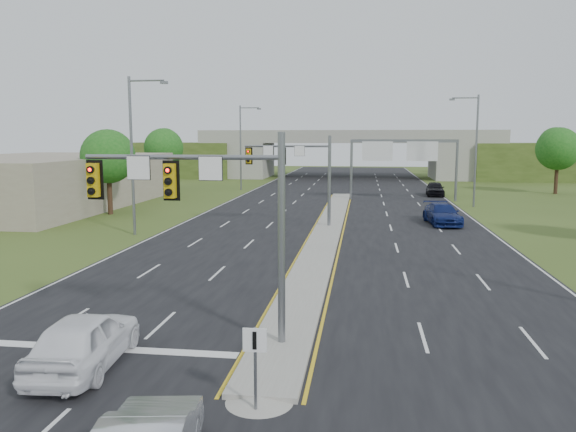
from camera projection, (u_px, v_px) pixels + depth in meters
The scene contains 24 objects.
ground at pixel (282, 347), 18.46m from camera, with size 240.00×240.00×0.00m, color #384B1A.
road at pixel (335, 211), 52.82m from camera, with size 24.00×160.00×0.02m, color black.
median at pixel (327, 231), 41.02m from camera, with size 2.00×54.00×0.16m, color gray.
median_nose at pixel (259, 399), 14.52m from camera, with size 2.00×2.00×0.16m, color gray.
lane_markings at pixel (325, 220), 46.92m from camera, with size 23.72×160.00×0.01m.
signal_mast_near at pixel (212, 203), 18.04m from camera, with size 6.62×0.60×7.00m.
signal_mast_far at pixel (300, 166), 42.58m from camera, with size 6.62×0.60×7.00m.
keep_right_sign at pixel (255, 355), 13.81m from camera, with size 0.60×0.13×2.20m.
sign_gantry at pixel (402, 153), 60.95m from camera, with size 11.58×0.44×6.67m.
overpass at pixel (349, 157), 96.50m from camera, with size 80.00×14.00×8.10m.
lightpole_l_mid at pixel (134, 148), 39.02m from camera, with size 2.85×0.25×11.00m.
lightpole_l_far at pixel (242, 144), 73.37m from camera, with size 2.85×0.25×11.00m.
lightpole_r_far at pixel (474, 145), 55.12m from camera, with size 2.85×0.25×11.00m.
tree_l_near at pixel (108, 157), 49.85m from camera, with size 4.80×4.80×7.60m.
tree_l_mid at pixel (164, 148), 74.87m from camera, with size 5.20×5.20×8.12m.
tree_r_mid at pixel (558, 149), 68.24m from camera, with size 5.20×5.20×8.12m.
tree_back_a at pixel (165, 143), 114.96m from camera, with size 6.00×6.00×8.85m.
tree_back_b at pixel (232, 145), 113.15m from camera, with size 5.60×5.60×8.32m.
tree_back_c at pixel (478, 145), 106.79m from camera, with size 5.60×5.60×8.32m.
tree_back_d at pixel (555, 143), 104.89m from camera, with size 6.00×6.00×8.85m.
commercial_building at pixel (37, 181), 56.45m from camera, with size 18.00×30.00×5.00m, color gray.
car_white at pixel (85, 340), 16.64m from camera, with size 2.03×5.04×1.72m, color white.
car_far_b at pixel (442, 214), 44.50m from camera, with size 2.29×5.64×1.64m, color #0D1A53.
car_far_c at pixel (435, 189), 66.44m from camera, with size 1.98×4.93×1.68m, color black.
Camera 1 is at (2.57, -17.51, 6.81)m, focal length 35.00 mm.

